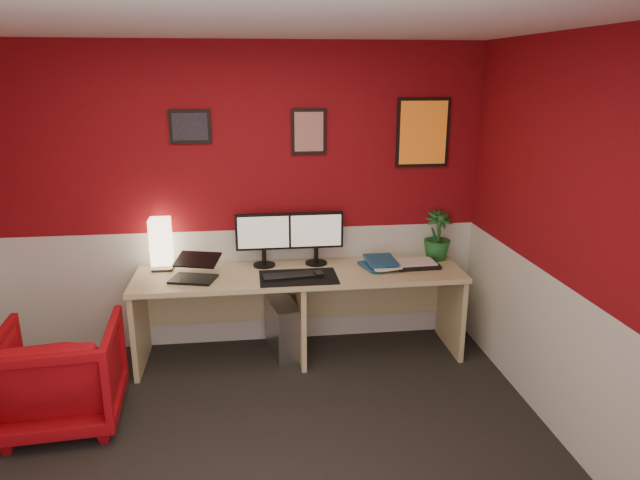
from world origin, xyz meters
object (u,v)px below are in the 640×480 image
Objects in this scene: monitor_right at (316,230)px; pc_tower at (283,328)px; potted_plant at (437,235)px; laptop at (192,267)px; monitor_left at (263,232)px; shoji_lamp at (161,245)px; desk at (300,315)px; zen_tray at (416,264)px; armchair at (61,375)px.

pc_tower is (-0.29, -0.13, -0.80)m from monitor_right.
pc_tower is (-1.32, -0.13, -0.71)m from potted_plant.
laptop is 0.64m from monitor_left.
monitor_left is at bearing -1.66° from shoji_lamp.
desk is 6.50× the size of shoji_lamp.
monitor_right is at bearing 168.54° from zen_tray.
monitor_left is 1.66× the size of zen_tray.
potted_plant is at bearing -0.11° from monitor_right.
monitor_left is 1.00× the size of monitor_right.
laptop is at bearing -174.64° from desk.
laptop is (-0.83, -0.08, 0.47)m from desk.
laptop is 0.44× the size of armchair.
shoji_lamp is 1.20m from pc_tower.
zen_tray is 1.21m from pc_tower.
laptop is at bearing -146.20° from armchair.
laptop reaches higher than zen_tray.
potted_plant is 0.93× the size of pc_tower.
zen_tray is at bearing -5.20° from shoji_lamp.
monitor_right is at bearing 31.35° from laptop.
armchair is at bearing -163.92° from zen_tray.
laptop is 0.73× the size of pc_tower.
monitor_right reaches higher than armchair.
potted_plant is (1.46, -0.00, -0.08)m from monitor_left.
desk is 0.70m from monitor_right.
desk is 1.33m from potted_plant.
potted_plant is at bearing -0.64° from shoji_lamp.
desk is at bearing -34.51° from pc_tower.
potted_plant reaches higher than shoji_lamp.
shoji_lamp is 1.14× the size of zen_tray.
laptop is 1.03m from monitor_right.
desk is 7.88× the size of laptop.
monitor_right is (0.15, 0.19, 0.66)m from desk.
pc_tower is (0.14, -0.13, -0.80)m from monitor_left.
shoji_lamp is at bearing 178.92° from monitor_right.
monitor_right is 0.77× the size of armchair.
monitor_left reaches higher than pc_tower.
shoji_lamp is at bearing 158.83° from pc_tower.
shoji_lamp is 1.25m from monitor_right.
laptop is 0.57× the size of monitor_right.
monitor_left is 1.29× the size of pc_tower.
monitor_right reaches higher than pc_tower.
monitor_right is at bearing 179.89° from potted_plant.
monitor_left is (-0.28, 0.19, 0.66)m from desk.
desk is 0.20m from pc_tower.
monitor_right is (0.98, 0.27, 0.18)m from laptop.
potted_plant is (0.22, 0.16, 0.19)m from zen_tray.
monitor_left is at bearing -179.98° from monitor_right.
potted_plant is at bearing 9.12° from desk.
monitor_right is 1.03m from potted_plant.
laptop is (0.26, -0.29, -0.09)m from shoji_lamp.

